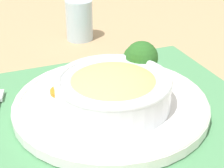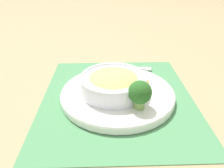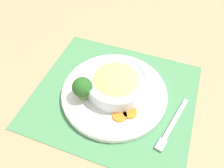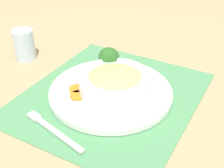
{
  "view_description": "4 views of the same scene",
  "coord_description": "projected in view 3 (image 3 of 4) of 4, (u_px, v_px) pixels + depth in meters",
  "views": [
    {
      "loc": [
        -0.15,
        -0.49,
        0.32
      ],
      "look_at": [
        0.0,
        0.0,
        0.05
      ],
      "focal_mm": 60.0,
      "sensor_mm": 36.0,
      "label": 1
    },
    {
      "loc": [
        0.51,
        0.01,
        0.34
      ],
      "look_at": [
        0.01,
        -0.01,
        0.05
      ],
      "focal_mm": 35.0,
      "sensor_mm": 36.0,
      "label": 2
    },
    {
      "loc": [
        -0.16,
        0.35,
        0.53
      ],
      "look_at": [
        0.01,
        -0.01,
        0.04
      ],
      "focal_mm": 35.0,
      "sensor_mm": 36.0,
      "label": 3
    },
    {
      "loc": [
        -0.54,
        -0.37,
        0.46
      ],
      "look_at": [
        0.0,
        -0.0,
        0.04
      ],
      "focal_mm": 50.0,
      "sensor_mm": 36.0,
      "label": 4
    }
  ],
  "objects": [
    {
      "name": "fork",
      "position": [
        170.0,
        128.0,
        0.58
      ],
      "size": [
        0.05,
        0.18,
        0.01
      ],
      "rotation": [
        0.0,
        0.0,
        -0.16
      ],
      "color": "silver",
      "rests_on": "placemat"
    },
    {
      "name": "broccoli_floret",
      "position": [
        82.0,
        88.0,
        0.6
      ],
      "size": [
        0.06,
        0.06,
        0.07
      ],
      "color": "#759E51",
      "rests_on": "plate"
    },
    {
      "name": "plate",
      "position": [
        114.0,
        92.0,
        0.65
      ],
      "size": [
        0.31,
        0.31,
        0.02
      ],
      "color": "white",
      "rests_on": "placemat"
    },
    {
      "name": "placemat",
      "position": [
        114.0,
        95.0,
        0.66
      ],
      "size": [
        0.5,
        0.45,
        0.0
      ],
      "color": "#4C8C59",
      "rests_on": "ground_plane"
    },
    {
      "name": "bowl",
      "position": [
        116.0,
        82.0,
        0.63
      ],
      "size": [
        0.18,
        0.18,
        0.06
      ],
      "color": "silver",
      "rests_on": "plate"
    },
    {
      "name": "ground_plane",
      "position": [
        114.0,
        95.0,
        0.66
      ],
      "size": [
        4.0,
        4.0,
        0.0
      ],
      "primitive_type": "plane",
      "color": "tan"
    },
    {
      "name": "carrot_slice_near",
      "position": [
        120.0,
        115.0,
        0.59
      ],
      "size": [
        0.04,
        0.04,
        0.01
      ],
      "color": "orange",
      "rests_on": "plate"
    },
    {
      "name": "carrot_slice_middle",
      "position": [
        130.0,
        112.0,
        0.59
      ],
      "size": [
        0.04,
        0.04,
        0.01
      ],
      "color": "orange",
      "rests_on": "plate"
    }
  ]
}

